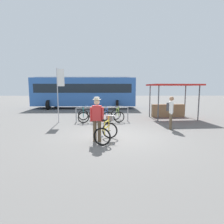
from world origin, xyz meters
TOP-DOWN VIEW (x-y plane):
  - ground_plane at (0.00, 0.00)m, footprint 80.00×80.00m
  - bike_rack_rail at (-0.79, 3.45)m, footprint 3.20×0.34m
  - racked_bike_teal at (-1.96, 3.53)m, footprint 0.82×1.19m
  - racked_bike_white at (-1.26, 3.59)m, footprint 0.85×1.21m
  - racked_bike_blue at (-0.56, 3.65)m, footprint 0.88×1.23m
  - racked_bike_lime at (0.14, 3.71)m, footprint 0.82×1.18m
  - featured_bicycle at (-0.46, -0.71)m, footprint 0.93×1.25m
  - person_with_featured_bike at (-0.83, -0.75)m, footprint 0.53×0.32m
  - pedestrian_with_backpack at (2.70, 1.40)m, footprint 0.41×0.51m
  - bus_distant at (-2.88, 11.11)m, footprint 10.01×3.42m
  - market_stall at (3.85, 4.93)m, footprint 3.27×2.54m
  - banner_flag at (-3.28, 3.30)m, footprint 0.45×0.05m

SIDE VIEW (x-z plane):
  - ground_plane at x=0.00m, z-range 0.00..0.00m
  - racked_bike_blue at x=-0.56m, z-range -0.12..0.86m
  - racked_bike_white at x=-1.26m, z-range -0.12..0.86m
  - racked_bike_lime at x=0.14m, z-range -0.12..0.85m
  - racked_bike_teal at x=-1.96m, z-range -0.12..0.86m
  - featured_bicycle at x=-0.46m, z-range -0.04..0.93m
  - bike_rack_rail at x=-0.79m, z-range 0.23..1.10m
  - pedestrian_with_backpack at x=2.70m, z-range 0.12..1.76m
  - person_with_featured_bike at x=-0.83m, z-range 0.09..1.81m
  - market_stall at x=3.85m, z-range 0.24..2.54m
  - bus_distant at x=-2.88m, z-range 0.20..3.28m
  - banner_flag at x=-3.28m, z-range 0.63..3.83m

